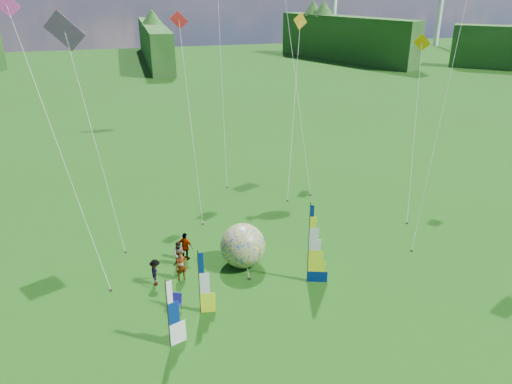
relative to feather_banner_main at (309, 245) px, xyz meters
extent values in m
plane|color=#216414|center=(-1.77, -3.33, -2.36)|extent=(220.00, 220.00, 0.00)
sphere|color=#052D9A|center=(-3.05, 2.63, -1.05)|extent=(3.31, 3.31, 2.63)
imported|color=#66594C|center=(-6.72, 2.05, -1.49)|extent=(0.72, 0.56, 1.75)
imported|color=#66594C|center=(-6.66, 3.56, -1.58)|extent=(0.83, 0.55, 1.56)
imported|color=#66594C|center=(-8.17, 1.91, -1.59)|extent=(0.45, 1.03, 1.55)
imported|color=#66594C|center=(-6.22, 4.13, -1.48)|extent=(1.08, 0.99, 1.78)
camera|label=1|loc=(-8.86, -22.13, 13.27)|focal=35.00mm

